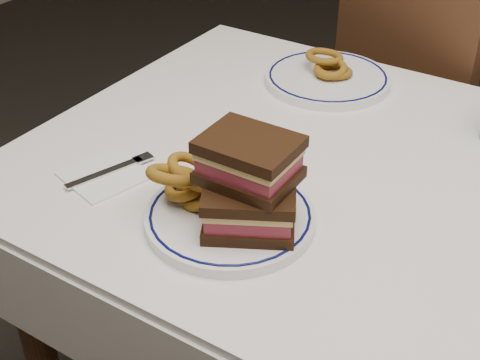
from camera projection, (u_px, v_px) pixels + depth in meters
The scene contains 9 objects.
dining_table at pixel (388, 238), 1.13m from camera, with size 1.27×0.87×0.75m.
chair_far at pixel (424, 116), 1.75m from camera, with size 0.58×0.58×0.95m.
main_plate at pixel (230, 217), 0.99m from camera, with size 0.25×0.25×0.02m.
reuben_sandwich at pixel (249, 184), 0.93m from camera, with size 0.16×0.15×0.13m.
onion_rings_main at pixel (194, 182), 1.00m from camera, with size 0.12×0.13×0.09m.
ketchup_ramekin at pixel (235, 165), 1.06m from camera, with size 0.06×0.06×0.03m.
far_plate at pixel (327, 78), 1.38m from camera, with size 0.26×0.26×0.02m.
onion_rings_far at pixel (329, 65), 1.37m from camera, with size 0.11×0.10×0.05m.
napkin_fork at pixel (106, 174), 1.10m from camera, with size 0.15×0.16×0.01m.
Camera 1 is at (0.26, -0.87, 1.36)m, focal length 50.00 mm.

